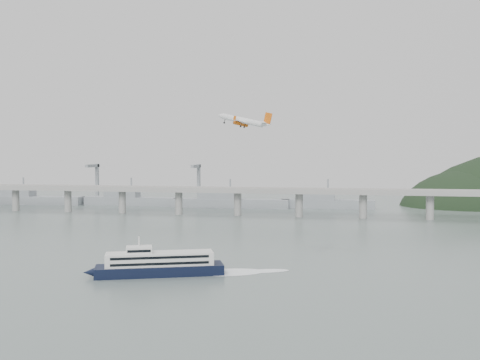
# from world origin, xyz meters

# --- Properties ---
(ground) EXTENTS (900.00, 900.00, 0.00)m
(ground) POSITION_xyz_m (0.00, 0.00, 0.00)
(ground) COLOR slate
(ground) RESTS_ON ground
(bridge) EXTENTS (800.00, 22.00, 23.90)m
(bridge) POSITION_xyz_m (-1.15, 200.00, 17.65)
(bridge) COLOR gray
(bridge) RESTS_ON ground
(distant_fleet) EXTENTS (453.00, 60.90, 40.00)m
(distant_fleet) POSITION_xyz_m (-155.36, 265.08, 6.22)
(distant_fleet) COLOR gray
(distant_fleet) RESTS_ON ground
(ferry) EXTENTS (82.97, 38.47, 16.35)m
(ferry) POSITION_xyz_m (-18.30, -26.29, 4.43)
(ferry) COLOR black
(ferry) RESTS_ON ground
(airliner) EXTENTS (36.10, 33.22, 10.60)m
(airliner) POSITION_xyz_m (-3.38, 84.02, 70.13)
(airliner) COLOR white
(airliner) RESTS_ON ground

